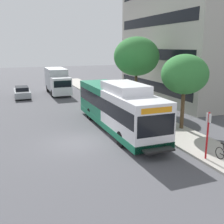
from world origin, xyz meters
TOP-DOWN VIEW (x-y plane):
  - ground_plane at (0.00, 8.00)m, footprint 120.00×120.00m
  - sidewalk_curb at (7.00, 6.00)m, footprint 3.00×56.00m
  - transit_bus at (3.53, 1.92)m, footprint 2.58×12.25m
  - bus_stop_sign_pole at (5.84, -5.21)m, footprint 0.10×0.36m
  - street_tree_near_stop at (7.93, -0.00)m, footprint 3.35×3.35m
  - street_tree_mid_block at (7.94, 7.87)m, footprint 4.40×4.40m
  - parked_car_far_lane at (-2.43, 17.95)m, footprint 1.80×4.50m
  - box_truck_background at (2.08, 19.13)m, footprint 2.32×7.01m

SIDE VIEW (x-z plane):
  - ground_plane at x=0.00m, z-range 0.00..0.00m
  - sidewalk_curb at x=7.00m, z-range 0.00..0.14m
  - parked_car_far_lane at x=-2.43m, z-range 0.00..1.33m
  - bus_stop_sign_pole at x=5.84m, z-range 0.35..2.95m
  - transit_bus at x=3.53m, z-range -0.12..3.53m
  - box_truck_background at x=2.08m, z-range 0.12..3.37m
  - street_tree_near_stop at x=7.93m, z-range 1.42..6.85m
  - street_tree_mid_block at x=7.94m, z-range 1.69..8.55m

